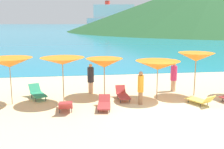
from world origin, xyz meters
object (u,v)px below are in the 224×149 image
object	(u,v)px
umbrella_4	(158,65)
beachgoer_0	(91,78)
lounge_chair_1	(37,93)
lounge_chair_8	(104,104)
lounge_chair_7	(123,94)
beachgoer_1	(174,76)
lounge_chair_0	(200,100)
cruise_ship	(114,17)
beachgoer_2	(141,87)
lounge_chair_5	(66,105)
umbrella_2	(62,61)
umbrella_5	(196,57)
umbrella_1	(9,63)
umbrella_3	(104,63)

from	to	relation	value
umbrella_4	beachgoer_0	xyz separation A→B (m)	(-3.34, 1.74, -0.92)
lounge_chair_1	lounge_chair_8	distance (m)	4.00
lounge_chair_7	beachgoer_1	size ratio (longest dim) A/B	0.91
lounge_chair_0	lounge_chair_7	size ratio (longest dim) A/B	0.98
beachgoer_0	cruise_ship	xyz separation A→B (m)	(30.42, 192.73, 6.47)
beachgoer_0	beachgoer_2	world-z (taller)	beachgoer_0
umbrella_4	lounge_chair_5	xyz separation A→B (m)	(-4.69, -1.28, -1.53)
umbrella_4	umbrella_2	bearing A→B (deg)	178.58
beachgoer_0	cruise_ship	bearing A→B (deg)	74.24
lounge_chair_7	cruise_ship	world-z (taller)	cruise_ship
umbrella_2	lounge_chair_1	world-z (taller)	umbrella_2
lounge_chair_5	lounge_chair_7	xyz separation A→B (m)	(2.90, 1.49, 0.01)
beachgoer_1	beachgoer_2	world-z (taller)	beachgoer_1
lounge_chair_7	cruise_ship	xyz separation A→B (m)	(28.86, 194.26, 7.06)
lounge_chair_0	lounge_chair_8	distance (m)	4.75
lounge_chair_5	cruise_ship	world-z (taller)	cruise_ship
beachgoer_0	beachgoer_1	size ratio (longest dim) A/B	0.99
umbrella_4	lounge_chair_1	size ratio (longest dim) A/B	1.41
lounge_chair_7	lounge_chair_8	distance (m)	1.78
umbrella_2	umbrella_5	size ratio (longest dim) A/B	0.99
umbrella_4	lounge_chair_7	size ratio (longest dim) A/B	1.53
lounge_chair_5	beachgoer_0	xyz separation A→B (m)	(1.34, 3.02, 0.61)
lounge_chair_0	umbrella_5	bearing A→B (deg)	-129.32
umbrella_1	beachgoer_2	size ratio (longest dim) A/B	1.46
beachgoer_0	beachgoer_1	world-z (taller)	beachgoer_1
beachgoer_2	umbrella_2	bearing A→B (deg)	-122.79
lounge_chair_5	cruise_ship	distance (m)	198.44
lounge_chair_0	beachgoer_1	world-z (taller)	beachgoer_1
beachgoer_2	lounge_chair_8	bearing A→B (deg)	-96.62
umbrella_5	umbrella_3	bearing A→B (deg)	172.41
umbrella_2	umbrella_3	size ratio (longest dim) A/B	1.09
beachgoer_1	beachgoer_2	size ratio (longest dim) A/B	1.03
umbrella_1	lounge_chair_8	xyz separation A→B (m)	(4.42, -1.33, -1.85)
beachgoer_2	cruise_ship	world-z (taller)	cruise_ship
lounge_chair_0	lounge_chair_8	world-z (taller)	lounge_chair_0
lounge_chair_1	beachgoer_2	world-z (taller)	beachgoer_2
umbrella_2	lounge_chair_1	bearing A→B (deg)	146.18
lounge_chair_0	lounge_chair_7	distance (m)	3.89
umbrella_4	beachgoer_2	size ratio (longest dim) A/B	1.43
umbrella_2	beachgoer_2	world-z (taller)	umbrella_2
umbrella_4	cruise_ship	bearing A→B (deg)	82.07
lounge_chair_1	lounge_chair_7	bearing A→B (deg)	-33.23
umbrella_2	lounge_chair_8	bearing A→B (deg)	-34.14
umbrella_1	beachgoer_0	bearing A→B (deg)	21.63
lounge_chair_0	lounge_chair_7	bearing A→B (deg)	-46.10
umbrella_5	beachgoer_0	distance (m)	5.89
beachgoer_0	umbrella_3	bearing A→B (deg)	-50.51
umbrella_1	lounge_chair_5	world-z (taller)	umbrella_1
umbrella_4	lounge_chair_7	bearing A→B (deg)	173.31
umbrella_3	cruise_ship	size ratio (longest dim) A/B	0.05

